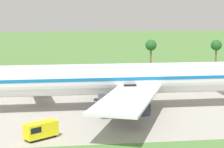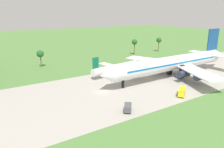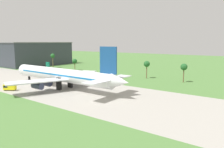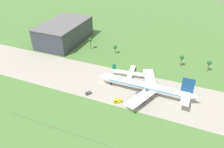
{
  "view_description": "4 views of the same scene",
  "coord_description": "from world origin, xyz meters",
  "px_view_note": "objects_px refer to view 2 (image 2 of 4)",
  "views": [
    {
      "loc": [
        23.51,
        -79.59,
        19.85
      ],
      "look_at": [
        34.14,
        -0.86,
        7.23
      ],
      "focal_mm": 65.0,
      "sensor_mm": 36.0,
      "label": 1
    },
    {
      "loc": [
        -37.07,
        -63.06,
        27.49
      ],
      "look_at": [
        3.75,
        -0.86,
        6.23
      ],
      "focal_mm": 35.0,
      "sensor_mm": 36.0,
      "label": 2
    },
    {
      "loc": [
        114.09,
        -66.68,
        21.42
      ],
      "look_at": [
        64.53,
        -0.86,
        9.28
      ],
      "focal_mm": 35.0,
      "sensor_mm": 36.0,
      "label": 3
    },
    {
      "loc": [
        61.19,
        -125.56,
        96.99
      ],
      "look_at": [
        6.99,
        5.0,
        6.0
      ],
      "focal_mm": 35.0,
      "sensor_mm": 36.0,
      "label": 4
    }
  ],
  "objects_px": {
    "baggage_tug": "(182,92)",
    "fuel_truck": "(128,108)",
    "regional_aircraft": "(119,67)",
    "jet_airliner": "(174,63)"
  },
  "relations": [
    {
      "from": "baggage_tug",
      "to": "jet_airliner",
      "type": "bearing_deg",
      "value": 48.72
    },
    {
      "from": "regional_aircraft",
      "to": "baggage_tug",
      "type": "bearing_deg",
      "value": -86.51
    },
    {
      "from": "regional_aircraft",
      "to": "fuel_truck",
      "type": "xyz_separation_m",
      "value": [
        -20.56,
        -33.51,
        -2.01
      ]
    },
    {
      "from": "regional_aircraft",
      "to": "fuel_truck",
      "type": "distance_m",
      "value": 39.37
    },
    {
      "from": "jet_airliner",
      "to": "fuel_truck",
      "type": "distance_m",
      "value": 41.86
    },
    {
      "from": "regional_aircraft",
      "to": "fuel_truck",
      "type": "relative_size",
      "value": 6.88
    },
    {
      "from": "regional_aircraft",
      "to": "fuel_truck",
      "type": "height_order",
      "value": "regional_aircraft"
    },
    {
      "from": "baggage_tug",
      "to": "fuel_truck",
      "type": "xyz_separation_m",
      "value": [
        -22.63,
        0.34,
        -0.31
      ]
    },
    {
      "from": "regional_aircraft",
      "to": "jet_airliner",
      "type": "bearing_deg",
      "value": -43.51
    },
    {
      "from": "fuel_truck",
      "to": "jet_airliner",
      "type": "bearing_deg",
      "value": 24.23
    }
  ]
}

